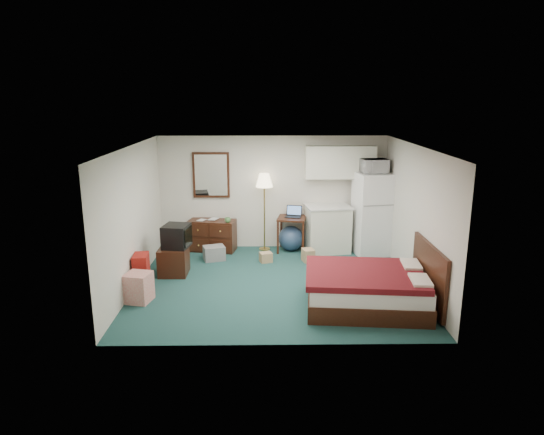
{
  "coord_description": "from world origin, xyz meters",
  "views": [
    {
      "loc": [
        -0.16,
        -8.3,
        3.35
      ],
      "look_at": [
        -0.05,
        0.05,
        1.23
      ],
      "focal_mm": 32.0,
      "sensor_mm": 36.0,
      "label": 1
    }
  ],
  "objects_px": {
    "dresser": "(212,235)",
    "fridge": "(372,214)",
    "desk": "(292,234)",
    "kitchen_counter": "(327,229)",
    "bed": "(367,290)",
    "tv_stand": "(174,261)",
    "floor_lamp": "(264,212)",
    "suitcase": "(142,272)"
  },
  "relations": [
    {
      "from": "bed",
      "to": "tv_stand",
      "type": "bearing_deg",
      "value": 161.02
    },
    {
      "from": "kitchen_counter",
      "to": "suitcase",
      "type": "bearing_deg",
      "value": -157.01
    },
    {
      "from": "fridge",
      "to": "suitcase",
      "type": "height_order",
      "value": "fridge"
    },
    {
      "from": "suitcase",
      "to": "kitchen_counter",
      "type": "bearing_deg",
      "value": 25.87
    },
    {
      "from": "dresser",
      "to": "kitchen_counter",
      "type": "bearing_deg",
      "value": 8.82
    },
    {
      "from": "dresser",
      "to": "floor_lamp",
      "type": "height_order",
      "value": "floor_lamp"
    },
    {
      "from": "dresser",
      "to": "fridge",
      "type": "xyz_separation_m",
      "value": [
        3.47,
        -0.22,
        0.54
      ]
    },
    {
      "from": "desk",
      "to": "fridge",
      "type": "distance_m",
      "value": 1.8
    },
    {
      "from": "floor_lamp",
      "to": "tv_stand",
      "type": "height_order",
      "value": "floor_lamp"
    },
    {
      "from": "tv_stand",
      "to": "suitcase",
      "type": "height_order",
      "value": "suitcase"
    },
    {
      "from": "desk",
      "to": "bed",
      "type": "xyz_separation_m",
      "value": [
        1.05,
        -2.96,
        -0.08
      ]
    },
    {
      "from": "kitchen_counter",
      "to": "tv_stand",
      "type": "xyz_separation_m",
      "value": [
        -3.12,
        -1.39,
        -0.23
      ]
    },
    {
      "from": "kitchen_counter",
      "to": "suitcase",
      "type": "distance_m",
      "value": 4.15
    },
    {
      "from": "desk",
      "to": "fridge",
      "type": "relative_size",
      "value": 0.43
    },
    {
      "from": "desk",
      "to": "kitchen_counter",
      "type": "distance_m",
      "value": 0.79
    },
    {
      "from": "desk",
      "to": "suitcase",
      "type": "bearing_deg",
      "value": -132.84
    },
    {
      "from": "dresser",
      "to": "tv_stand",
      "type": "relative_size",
      "value": 1.75
    },
    {
      "from": "fridge",
      "to": "bed",
      "type": "bearing_deg",
      "value": -112.34
    },
    {
      "from": "floor_lamp",
      "to": "tv_stand",
      "type": "bearing_deg",
      "value": -139.06
    },
    {
      "from": "kitchen_counter",
      "to": "suitcase",
      "type": "xyz_separation_m",
      "value": [
        -3.55,
        -2.14,
        -0.17
      ]
    },
    {
      "from": "floor_lamp",
      "to": "fridge",
      "type": "bearing_deg",
      "value": -6.49
    },
    {
      "from": "tv_stand",
      "to": "desk",
      "type": "bearing_deg",
      "value": 31.49
    },
    {
      "from": "desk",
      "to": "tv_stand",
      "type": "bearing_deg",
      "value": -139.6
    },
    {
      "from": "kitchen_counter",
      "to": "floor_lamp",
      "type": "bearing_deg",
      "value": 167.22
    },
    {
      "from": "kitchen_counter",
      "to": "bed",
      "type": "distance_m",
      "value": 2.96
    },
    {
      "from": "floor_lamp",
      "to": "bed",
      "type": "distance_m",
      "value": 3.52
    },
    {
      "from": "fridge",
      "to": "kitchen_counter",
      "type": "bearing_deg",
      "value": 161.94
    },
    {
      "from": "fridge",
      "to": "dresser",
      "type": "bearing_deg",
      "value": 167.39
    },
    {
      "from": "floor_lamp",
      "to": "suitcase",
      "type": "xyz_separation_m",
      "value": [
        -2.17,
        -2.25,
        -0.53
      ]
    },
    {
      "from": "bed",
      "to": "suitcase",
      "type": "relative_size",
      "value": 2.93
    },
    {
      "from": "bed",
      "to": "suitcase",
      "type": "height_order",
      "value": "suitcase"
    },
    {
      "from": "bed",
      "to": "suitcase",
      "type": "distance_m",
      "value": 3.91
    },
    {
      "from": "bed",
      "to": "tv_stand",
      "type": "relative_size",
      "value": 3.26
    },
    {
      "from": "floor_lamp",
      "to": "bed",
      "type": "relative_size",
      "value": 0.91
    },
    {
      "from": "dresser",
      "to": "floor_lamp",
      "type": "relative_size",
      "value": 0.59
    },
    {
      "from": "desk",
      "to": "bed",
      "type": "distance_m",
      "value": 3.14
    },
    {
      "from": "dresser",
      "to": "desk",
      "type": "xyz_separation_m",
      "value": [
        1.75,
        -0.05,
        0.04
      ]
    },
    {
      "from": "desk",
      "to": "fridge",
      "type": "height_order",
      "value": "fridge"
    },
    {
      "from": "fridge",
      "to": "bed",
      "type": "relative_size",
      "value": 0.94
    },
    {
      "from": "tv_stand",
      "to": "suitcase",
      "type": "relative_size",
      "value": 0.9
    },
    {
      "from": "dresser",
      "to": "floor_lamp",
      "type": "bearing_deg",
      "value": 12.59
    },
    {
      "from": "kitchen_counter",
      "to": "desk",
      "type": "bearing_deg",
      "value": 170.46
    }
  ]
}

